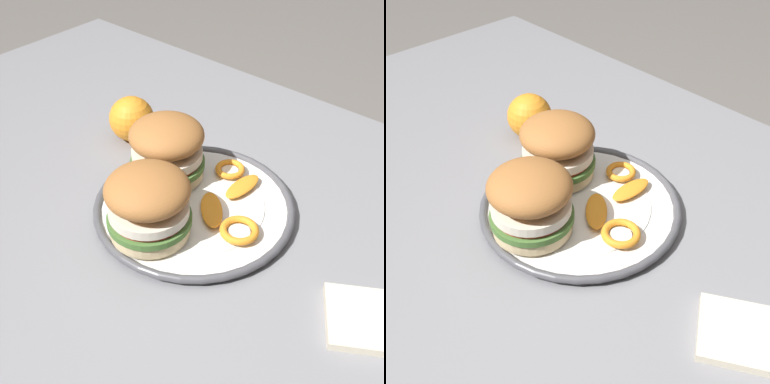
% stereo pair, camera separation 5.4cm
% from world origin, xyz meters
% --- Properties ---
extents(dining_table, '(1.45, 0.85, 0.70)m').
position_xyz_m(dining_table, '(0.00, 0.00, 0.62)').
color(dining_table, gray).
rests_on(dining_table, ground).
extents(dinner_plate, '(0.30, 0.30, 0.02)m').
position_xyz_m(dinner_plate, '(0.01, 0.00, 0.71)').
color(dinner_plate, white).
rests_on(dinner_plate, dining_table).
extents(sandwich_half_left, '(0.16, 0.16, 0.10)m').
position_xyz_m(sandwich_half_left, '(0.02, 0.09, 0.77)').
color(sandwich_half_left, beige).
rests_on(sandwich_half_left, dinner_plate).
extents(sandwich_half_right, '(0.16, 0.16, 0.10)m').
position_xyz_m(sandwich_half_right, '(0.09, -0.02, 0.77)').
color(sandwich_half_right, beige).
rests_on(sandwich_half_right, dinner_plate).
extents(orange_peel_curled, '(0.08, 0.08, 0.01)m').
position_xyz_m(orange_peel_curled, '(-0.08, 0.01, 0.73)').
color(orange_peel_curled, orange).
rests_on(orange_peel_curled, dinner_plate).
extents(orange_peel_strip_long, '(0.03, 0.07, 0.01)m').
position_xyz_m(orange_peel_strip_long, '(-0.02, -0.07, 0.73)').
color(orange_peel_strip_long, orange).
rests_on(orange_peel_strip_long, dinner_plate).
extents(orange_peel_strip_short, '(0.08, 0.08, 0.01)m').
position_xyz_m(orange_peel_strip_short, '(-0.02, -0.00, 0.73)').
color(orange_peel_strip_short, orange).
rests_on(orange_peel_strip_short, dinner_plate).
extents(orange_peel_small_curl, '(0.07, 0.07, 0.01)m').
position_xyz_m(orange_peel_small_curl, '(0.02, -0.09, 0.73)').
color(orange_peel_small_curl, orange).
rests_on(orange_peel_small_curl, dinner_plate).
extents(whole_orange, '(0.08, 0.08, 0.08)m').
position_xyz_m(whole_orange, '(0.23, -0.08, 0.75)').
color(whole_orange, orange).
rests_on(whole_orange, dining_table).
extents(folded_napkin, '(0.15, 0.14, 0.01)m').
position_xyz_m(folded_napkin, '(-0.29, 0.01, 0.71)').
color(folded_napkin, beige).
rests_on(folded_napkin, dining_table).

